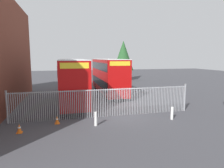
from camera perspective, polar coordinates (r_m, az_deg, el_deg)
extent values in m
plane|color=#3D3D42|center=(23.37, -2.35, -3.58)|extent=(100.00, 100.00, 0.00)
cylinder|color=gray|center=(15.39, -28.44, -6.30)|extent=(0.06, 0.06, 2.20)
cylinder|color=gray|center=(15.35, -27.93, -6.29)|extent=(0.06, 0.06, 2.20)
cylinder|color=gray|center=(15.32, -27.42, -6.29)|extent=(0.06, 0.06, 2.20)
cylinder|color=gray|center=(15.28, -26.91, -6.29)|extent=(0.06, 0.06, 2.20)
cylinder|color=gray|center=(15.25, -26.40, -6.28)|extent=(0.06, 0.06, 2.20)
cylinder|color=gray|center=(15.22, -25.88, -6.28)|extent=(0.06, 0.06, 2.20)
cylinder|color=gray|center=(15.19, -25.36, -6.27)|extent=(0.06, 0.06, 2.20)
cylinder|color=gray|center=(15.16, -24.84, -6.27)|extent=(0.06, 0.06, 2.20)
cylinder|color=gray|center=(15.14, -24.32, -6.26)|extent=(0.06, 0.06, 2.20)
cylinder|color=gray|center=(15.11, -23.80, -6.26)|extent=(0.06, 0.06, 2.20)
cylinder|color=gray|center=(15.09, -23.27, -6.25)|extent=(0.06, 0.06, 2.20)
cylinder|color=gray|center=(15.07, -22.75, -6.24)|extent=(0.06, 0.06, 2.20)
cylinder|color=gray|center=(15.04, -22.22, -6.23)|extent=(0.06, 0.06, 2.20)
cylinder|color=gray|center=(15.02, -21.69, -6.22)|extent=(0.06, 0.06, 2.20)
cylinder|color=gray|center=(15.00, -21.16, -6.22)|extent=(0.06, 0.06, 2.20)
cylinder|color=gray|center=(14.99, -20.62, -6.21)|extent=(0.06, 0.06, 2.20)
cylinder|color=gray|center=(14.97, -20.09, -6.20)|extent=(0.06, 0.06, 2.20)
cylinder|color=gray|center=(14.95, -19.55, -6.18)|extent=(0.06, 0.06, 2.20)
cylinder|color=gray|center=(14.94, -19.02, -6.17)|extent=(0.06, 0.06, 2.20)
cylinder|color=gray|center=(14.93, -18.48, -6.16)|extent=(0.06, 0.06, 2.20)
cylinder|color=gray|center=(14.92, -17.94, -6.15)|extent=(0.06, 0.06, 2.20)
cylinder|color=gray|center=(14.91, -17.40, -6.13)|extent=(0.06, 0.06, 2.20)
cylinder|color=gray|center=(14.90, -16.87, -6.12)|extent=(0.06, 0.06, 2.20)
cylinder|color=gray|center=(14.89, -16.33, -6.11)|extent=(0.06, 0.06, 2.20)
cylinder|color=gray|center=(14.88, -15.79, -6.09)|extent=(0.06, 0.06, 2.20)
cylinder|color=gray|center=(14.88, -15.24, -6.08)|extent=(0.06, 0.06, 2.20)
cylinder|color=gray|center=(14.88, -14.70, -6.06)|extent=(0.06, 0.06, 2.20)
cylinder|color=gray|center=(14.87, -14.16, -6.04)|extent=(0.06, 0.06, 2.20)
cylinder|color=gray|center=(14.87, -13.62, -6.03)|extent=(0.06, 0.06, 2.20)
cylinder|color=gray|center=(14.87, -13.08, -6.01)|extent=(0.06, 0.06, 2.20)
cylinder|color=gray|center=(14.88, -12.54, -5.99)|extent=(0.06, 0.06, 2.20)
cylinder|color=gray|center=(14.88, -12.00, -5.97)|extent=(0.06, 0.06, 2.20)
cylinder|color=gray|center=(14.88, -11.46, -5.95)|extent=(0.06, 0.06, 2.20)
cylinder|color=gray|center=(14.89, -10.92, -5.93)|extent=(0.06, 0.06, 2.20)
cylinder|color=gray|center=(14.90, -10.38, -5.91)|extent=(0.06, 0.06, 2.20)
cylinder|color=gray|center=(14.90, -9.84, -5.89)|extent=(0.06, 0.06, 2.20)
cylinder|color=gray|center=(14.91, -9.30, -5.87)|extent=(0.06, 0.06, 2.20)
cylinder|color=gray|center=(14.92, -8.76, -5.85)|extent=(0.06, 0.06, 2.20)
cylinder|color=gray|center=(14.94, -8.23, -5.83)|extent=(0.06, 0.06, 2.20)
cylinder|color=gray|center=(14.95, -7.69, -5.80)|extent=(0.06, 0.06, 2.20)
cylinder|color=gray|center=(14.96, -7.16, -5.78)|extent=(0.06, 0.06, 2.20)
cylinder|color=gray|center=(14.98, -6.62, -5.76)|extent=(0.06, 0.06, 2.20)
cylinder|color=gray|center=(15.00, -6.09, -5.73)|extent=(0.06, 0.06, 2.20)
cylinder|color=gray|center=(15.02, -5.56, -5.71)|extent=(0.06, 0.06, 2.20)
cylinder|color=gray|center=(15.04, -5.03, -5.68)|extent=(0.06, 0.06, 2.20)
cylinder|color=gray|center=(15.06, -4.50, -5.66)|extent=(0.06, 0.06, 2.20)
cylinder|color=gray|center=(15.08, -3.98, -5.63)|extent=(0.06, 0.06, 2.20)
cylinder|color=gray|center=(15.10, -3.45, -5.61)|extent=(0.06, 0.06, 2.20)
cylinder|color=gray|center=(15.13, -2.93, -5.58)|extent=(0.06, 0.06, 2.20)
cylinder|color=gray|center=(15.16, -2.41, -5.55)|extent=(0.06, 0.06, 2.20)
cylinder|color=gray|center=(15.18, -1.89, -5.53)|extent=(0.06, 0.06, 2.20)
cylinder|color=gray|center=(15.21, -1.37, -5.50)|extent=(0.06, 0.06, 2.20)
cylinder|color=gray|center=(15.24, -0.86, -5.47)|extent=(0.06, 0.06, 2.20)
cylinder|color=gray|center=(15.27, -0.34, -5.44)|extent=(0.06, 0.06, 2.20)
cylinder|color=gray|center=(15.31, 0.17, -5.42)|extent=(0.06, 0.06, 2.20)
cylinder|color=gray|center=(15.34, 0.68, -5.39)|extent=(0.06, 0.06, 2.20)
cylinder|color=gray|center=(15.37, 1.18, -5.36)|extent=(0.06, 0.06, 2.20)
cylinder|color=gray|center=(15.41, 1.69, -5.33)|extent=(0.06, 0.06, 2.20)
cylinder|color=gray|center=(15.45, 2.19, -5.30)|extent=(0.06, 0.06, 2.20)
cylinder|color=gray|center=(15.48, 2.69, -5.27)|extent=(0.06, 0.06, 2.20)
cylinder|color=gray|center=(15.52, 3.19, -5.24)|extent=(0.06, 0.06, 2.20)
cylinder|color=gray|center=(15.56, 3.68, -5.21)|extent=(0.06, 0.06, 2.20)
cylinder|color=gray|center=(15.61, 4.17, -5.18)|extent=(0.06, 0.06, 2.20)
cylinder|color=gray|center=(15.65, 4.66, -5.15)|extent=(0.06, 0.06, 2.20)
cylinder|color=gray|center=(15.69, 5.15, -5.12)|extent=(0.06, 0.06, 2.20)
cylinder|color=gray|center=(15.74, 5.63, -5.09)|extent=(0.06, 0.06, 2.20)
cylinder|color=gray|center=(15.79, 6.11, -5.05)|extent=(0.06, 0.06, 2.20)
cylinder|color=gray|center=(15.83, 6.59, -5.02)|extent=(0.06, 0.06, 2.20)
cylinder|color=gray|center=(15.88, 7.06, -4.99)|extent=(0.06, 0.06, 2.20)
cylinder|color=gray|center=(15.93, 7.53, -4.96)|extent=(0.06, 0.06, 2.20)
cylinder|color=gray|center=(15.98, 8.00, -4.93)|extent=(0.06, 0.06, 2.20)
cylinder|color=gray|center=(16.03, 8.47, -4.89)|extent=(0.06, 0.06, 2.20)
cylinder|color=gray|center=(16.09, 8.93, -4.86)|extent=(0.06, 0.06, 2.20)
cylinder|color=gray|center=(16.14, 9.39, -4.83)|extent=(0.06, 0.06, 2.20)
cylinder|color=gray|center=(16.19, 9.84, -4.80)|extent=(0.06, 0.06, 2.20)
cylinder|color=gray|center=(16.25, 10.30, -4.77)|extent=(0.06, 0.06, 2.20)
cylinder|color=gray|center=(16.31, 10.75, -4.73)|extent=(0.06, 0.06, 2.20)
cylinder|color=gray|center=(16.36, 11.19, -4.70)|extent=(0.06, 0.06, 2.20)
cylinder|color=gray|center=(16.42, 11.64, -4.67)|extent=(0.06, 0.06, 2.20)
cylinder|color=gray|center=(16.48, 12.08, -4.64)|extent=(0.06, 0.06, 2.20)
cylinder|color=gray|center=(16.54, 12.51, -4.60)|extent=(0.06, 0.06, 2.20)
cylinder|color=gray|center=(16.61, 12.95, -4.57)|extent=(0.06, 0.06, 2.20)
cylinder|color=gray|center=(16.67, 13.38, -4.54)|extent=(0.06, 0.06, 2.20)
cylinder|color=gray|center=(16.73, 13.81, -4.50)|extent=(0.06, 0.06, 2.20)
cylinder|color=gray|center=(16.80, 14.23, -4.47)|extent=(0.06, 0.06, 2.20)
cylinder|color=gray|center=(16.86, 14.65, -4.44)|extent=(0.06, 0.06, 2.20)
cylinder|color=gray|center=(16.93, 15.07, -4.41)|extent=(0.06, 0.06, 2.20)
cylinder|color=gray|center=(16.99, 15.48, -4.37)|extent=(0.06, 0.06, 2.20)
cylinder|color=gray|center=(17.06, 15.89, -4.34)|extent=(0.06, 0.06, 2.20)
cylinder|color=gray|center=(17.13, 16.30, -4.31)|extent=(0.06, 0.06, 2.20)
cylinder|color=gray|center=(17.20, 16.70, -4.28)|extent=(0.06, 0.06, 2.20)
cylinder|color=gray|center=(17.27, 17.10, -4.24)|extent=(0.06, 0.06, 2.20)
cylinder|color=gray|center=(17.34, 17.50, -4.21)|extent=(0.06, 0.06, 2.20)
cylinder|color=gray|center=(17.42, 17.90, -4.18)|extent=(0.06, 0.06, 2.20)
cylinder|color=gray|center=(17.49, 18.29, -4.15)|extent=(0.06, 0.06, 2.20)
cylinder|color=gray|center=(17.56, 18.67, -4.11)|extent=(0.06, 0.06, 2.20)
cylinder|color=gray|center=(17.64, 19.06, -4.08)|extent=(0.06, 0.06, 2.20)
cylinder|color=gray|center=(17.71, 19.44, -4.05)|extent=(0.06, 0.06, 2.20)
cylinder|color=gray|center=(17.79, 19.82, -4.02)|extent=(0.06, 0.06, 2.20)
cylinder|color=gray|center=(17.87, 20.19, -3.99)|extent=(0.06, 0.06, 2.20)
cylinder|color=gray|center=(17.94, 20.56, -3.95)|extent=(0.06, 0.06, 2.20)
cylinder|color=gray|center=(14.98, -1.91, -1.73)|extent=(13.98, 0.07, 0.07)
cylinder|color=gray|center=(15.37, -28.46, -6.03)|extent=(0.14, 0.14, 2.35)
cylinder|color=gray|center=(17.93, 20.57, -3.72)|extent=(0.14, 0.14, 2.35)
cube|color=#B70C0C|center=(20.23, -11.61, 1.24)|extent=(2.50, 10.80, 4.00)
cube|color=black|center=(20.34, -11.55, -1.00)|extent=(2.54, 10.37, 0.90)
cube|color=black|center=(20.14, -11.71, 4.64)|extent=(2.54, 10.37, 0.90)
cube|color=yellow|center=(14.78, -10.94, 5.34)|extent=(2.13, 0.12, 0.44)
cube|color=silver|center=(20.11, -11.77, 7.00)|extent=(2.50, 10.80, 0.08)
cylinder|color=black|center=(17.24, -14.67, -6.15)|extent=(0.30, 1.04, 1.04)
cylinder|color=black|center=(17.33, -7.34, -5.88)|extent=(0.30, 1.04, 1.04)
cylinder|color=black|center=(23.42, -14.48, -2.50)|extent=(0.30, 1.04, 1.04)
cylinder|color=black|center=(23.49, -9.11, -2.32)|extent=(0.30, 1.04, 1.04)
cube|color=#B70C0C|center=(24.87, -1.11, 2.58)|extent=(2.50, 10.80, 4.00)
cube|color=black|center=(24.95, -1.11, 0.75)|extent=(2.54, 10.37, 0.90)
cube|color=black|center=(24.79, -1.12, 5.35)|extent=(2.54, 10.37, 0.90)
cube|color=yellow|center=(19.59, 2.35, 6.03)|extent=(2.12, 0.12, 0.44)
cube|color=silver|center=(24.77, -1.12, 7.26)|extent=(2.50, 10.80, 0.08)
cylinder|color=black|center=(21.65, -1.98, -3.09)|extent=(0.30, 1.04, 1.04)
cylinder|color=black|center=(22.20, 3.59, -2.83)|extent=(0.30, 1.04, 1.04)
cylinder|color=black|center=(27.78, -4.67, -0.70)|extent=(0.30, 1.04, 1.04)
cylinder|color=black|center=(28.20, -0.25, -0.55)|extent=(0.30, 1.04, 1.04)
cylinder|color=silver|center=(13.38, -4.79, -10.16)|extent=(0.20, 0.20, 0.95)
cylinder|color=silver|center=(15.29, 17.21, -8.20)|extent=(0.20, 0.20, 0.95)
cube|color=orange|center=(14.38, -15.77, -11.06)|extent=(0.34, 0.34, 0.04)
cone|color=orange|center=(14.29, -15.82, -9.94)|extent=(0.28, 0.28, 0.55)
cylinder|color=white|center=(14.28, -15.82, -9.84)|extent=(0.19, 0.19, 0.07)
cube|color=orange|center=(13.54, -25.51, -12.73)|extent=(0.34, 0.34, 0.04)
cone|color=orange|center=(13.44, -25.58, -11.55)|extent=(0.28, 0.28, 0.55)
cylinder|color=white|center=(13.44, -25.59, -11.44)|extent=(0.19, 0.19, 0.07)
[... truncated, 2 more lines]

